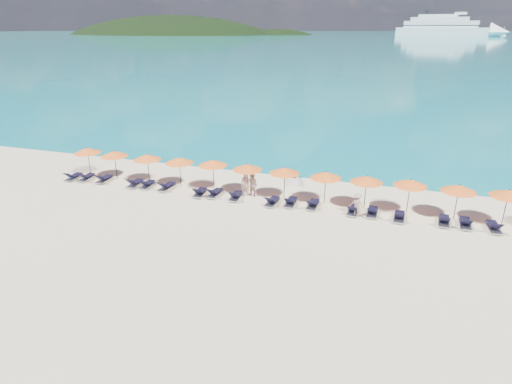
% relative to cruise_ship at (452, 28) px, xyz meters
% --- Properties ---
extents(ground, '(1400.00, 1400.00, 0.00)m').
position_rel_cruise_ship_xyz_m(ground, '(-59.70, -554.57, -8.81)').
color(ground, beige).
extents(sea, '(1600.00, 1300.00, 0.01)m').
position_rel_cruise_ship_xyz_m(sea, '(-59.70, 105.43, -8.81)').
color(sea, '#1FA9B2').
rests_on(sea, ground).
extents(headland_main, '(374.00, 242.00, 126.50)m').
position_rel_cruise_ship_xyz_m(headland_main, '(-359.70, -14.57, -46.81)').
color(headland_main, black).
rests_on(headland_main, ground).
extents(headland_small, '(162.00, 126.00, 85.50)m').
position_rel_cruise_ship_xyz_m(headland_small, '(-209.70, 5.43, -43.81)').
color(headland_small, black).
rests_on(headland_small, ground).
extents(cruise_ship, '(123.00, 44.74, 33.87)m').
position_rel_cruise_ship_xyz_m(cruise_ship, '(0.00, 0.00, 0.00)').
color(cruise_ship, white).
rests_on(cruise_ship, ground).
extents(sailboat_near, '(5.84, 1.95, 10.71)m').
position_rel_cruise_ship_xyz_m(sailboat_near, '(58.28, 17.61, -7.72)').
color(sailboat_near, white).
rests_on(sailboat_near, ground).
extents(jetski, '(1.45, 2.29, 0.76)m').
position_rel_cruise_ship_xyz_m(jetski, '(-58.68, -545.77, -8.50)').
color(jetski, white).
rests_on(jetski, ground).
extents(beachgoer_a, '(0.67, 0.46, 1.76)m').
position_rel_cruise_ship_xyz_m(beachgoer_a, '(-61.10, -549.62, -7.94)').
color(beachgoer_a, tan).
rests_on(beachgoer_a, ground).
extents(beachgoer_b, '(0.91, 0.71, 1.65)m').
position_rel_cruise_ship_xyz_m(beachgoer_b, '(-60.62, -549.51, -7.99)').
color(beachgoer_b, tan).
rests_on(beachgoer_b, ground).
extents(beachgoer_c, '(0.97, 0.51, 1.45)m').
position_rel_cruise_ship_xyz_m(beachgoer_c, '(-53.45, -550.46, -8.09)').
color(beachgoer_c, tan).
rests_on(beachgoer_c, ground).
extents(umbrella_0, '(2.10, 2.10, 2.28)m').
position_rel_cruise_ship_xyz_m(umbrella_0, '(-74.30, -549.13, -6.80)').
color(umbrella_0, black).
rests_on(umbrella_0, ground).
extents(umbrella_1, '(2.10, 2.10, 2.28)m').
position_rel_cruise_ship_xyz_m(umbrella_1, '(-71.76, -549.26, -6.80)').
color(umbrella_1, black).
rests_on(umbrella_1, ground).
extents(umbrella_2, '(2.10, 2.10, 2.28)m').
position_rel_cruise_ship_xyz_m(umbrella_2, '(-68.91, -549.26, -6.80)').
color(umbrella_2, black).
rests_on(umbrella_2, ground).
extents(umbrella_3, '(2.10, 2.10, 2.28)m').
position_rel_cruise_ship_xyz_m(umbrella_3, '(-66.26, -549.27, -6.80)').
color(umbrella_3, black).
rests_on(umbrella_3, ground).
extents(umbrella_4, '(2.10, 2.10, 2.28)m').
position_rel_cruise_ship_xyz_m(umbrella_4, '(-63.73, -549.04, -6.80)').
color(umbrella_4, black).
rests_on(umbrella_4, ground).
extents(umbrella_5, '(2.10, 2.10, 2.28)m').
position_rel_cruise_ship_xyz_m(umbrella_5, '(-61.08, -549.23, -6.80)').
color(umbrella_5, black).
rests_on(umbrella_5, ground).
extents(umbrella_6, '(2.10, 2.10, 2.28)m').
position_rel_cruise_ship_xyz_m(umbrella_6, '(-58.45, -549.19, -6.80)').
color(umbrella_6, black).
rests_on(umbrella_6, ground).
extents(umbrella_7, '(2.10, 2.10, 2.28)m').
position_rel_cruise_ship_xyz_m(umbrella_7, '(-55.67, -549.24, -6.80)').
color(umbrella_7, black).
rests_on(umbrella_7, ground).
extents(umbrella_8, '(2.10, 2.10, 2.28)m').
position_rel_cruise_ship_xyz_m(umbrella_8, '(-53.07, -549.26, -6.80)').
color(umbrella_8, black).
rests_on(umbrella_8, ground).
extents(umbrella_9, '(2.10, 2.10, 2.28)m').
position_rel_cruise_ship_xyz_m(umbrella_9, '(-50.45, -549.10, -6.80)').
color(umbrella_9, black).
rests_on(umbrella_9, ground).
extents(umbrella_10, '(2.10, 2.10, 2.28)m').
position_rel_cruise_ship_xyz_m(umbrella_10, '(-47.70, -549.23, -6.80)').
color(umbrella_10, black).
rests_on(umbrella_10, ground).
extents(umbrella_11, '(2.10, 2.10, 2.28)m').
position_rel_cruise_ship_xyz_m(umbrella_11, '(-45.05, -549.22, -6.80)').
color(umbrella_11, black).
rests_on(umbrella_11, ground).
extents(lounger_0, '(0.71, 1.73, 0.66)m').
position_rel_cruise_ship_xyz_m(lounger_0, '(-74.85, -550.46, -8.58)').
color(lounger_0, silver).
rests_on(lounger_0, ground).
extents(lounger_1, '(0.79, 1.76, 0.66)m').
position_rel_cruise_ship_xyz_m(lounger_1, '(-73.81, -550.22, -8.58)').
color(lounger_1, silver).
rests_on(lounger_1, ground).
extents(lounger_2, '(0.73, 1.74, 0.66)m').
position_rel_cruise_ship_xyz_m(lounger_2, '(-72.28, -550.16, -8.58)').
color(lounger_2, silver).
rests_on(lounger_2, ground).
extents(lounger_3, '(0.70, 1.73, 0.66)m').
position_rel_cruise_ship_xyz_m(lounger_3, '(-69.53, -550.25, -8.58)').
color(lounger_3, silver).
rests_on(lounger_3, ground).
extents(lounger_4, '(0.77, 1.75, 0.66)m').
position_rel_cruise_ship_xyz_m(lounger_4, '(-68.52, -550.18, -8.58)').
color(lounger_4, silver).
rests_on(lounger_4, ground).
extents(lounger_5, '(0.74, 1.74, 0.66)m').
position_rel_cruise_ship_xyz_m(lounger_5, '(-66.95, -550.17, -8.58)').
color(lounger_5, silver).
rests_on(lounger_5, ground).
extents(lounger_6, '(0.79, 1.75, 0.66)m').
position_rel_cruise_ship_xyz_m(lounger_6, '(-64.18, -550.45, -8.58)').
color(lounger_6, silver).
rests_on(lounger_6, ground).
extents(lounger_7, '(0.75, 1.74, 0.66)m').
position_rel_cruise_ship_xyz_m(lounger_7, '(-63.14, -550.26, -8.58)').
color(lounger_7, silver).
rests_on(lounger_7, ground).
extents(lounger_8, '(0.75, 1.74, 0.66)m').
position_rel_cruise_ship_xyz_m(lounger_8, '(-61.56, -550.32, -8.58)').
color(lounger_8, silver).
rests_on(lounger_8, ground).
extents(lounger_9, '(0.76, 1.75, 0.66)m').
position_rel_cruise_ship_xyz_m(lounger_9, '(-58.91, -550.49, -8.58)').
color(lounger_9, silver).
rests_on(lounger_9, ground).
extents(lounger_10, '(0.62, 1.70, 0.66)m').
position_rel_cruise_ship_xyz_m(lounger_10, '(-57.74, -550.20, -8.58)').
color(lounger_10, silver).
rests_on(lounger_10, ground).
extents(lounger_11, '(0.68, 1.72, 0.66)m').
position_rel_cruise_ship_xyz_m(lounger_11, '(-56.26, -550.15, -8.58)').
color(lounger_11, silver).
rests_on(lounger_11, ground).
extents(lounger_12, '(0.67, 1.72, 0.66)m').
position_rel_cruise_ship_xyz_m(lounger_12, '(-53.67, -550.26, -8.58)').
color(lounger_12, silver).
rests_on(lounger_12, ground).
extents(lounger_13, '(0.66, 1.71, 0.66)m').
position_rel_cruise_ship_xyz_m(lounger_13, '(-52.50, -550.18, -8.58)').
color(lounger_13, silver).
rests_on(lounger_13, ground).
extents(lounger_14, '(0.71, 1.73, 0.66)m').
position_rel_cruise_ship_xyz_m(lounger_14, '(-50.89, -550.41, -8.58)').
color(lounger_14, silver).
rests_on(lounger_14, ground).
extents(lounger_15, '(0.74, 1.74, 0.66)m').
position_rel_cruise_ship_xyz_m(lounger_15, '(-48.34, -550.20, -8.58)').
color(lounger_15, silver).
rests_on(lounger_15, ground).
extents(lounger_16, '(0.68, 1.72, 0.66)m').
position_rel_cruise_ship_xyz_m(lounger_16, '(-47.17, -550.16, -8.58)').
color(lounger_16, silver).
rests_on(lounger_16, ground).
extents(lounger_17, '(0.71, 1.73, 0.66)m').
position_rel_cruise_ship_xyz_m(lounger_17, '(-45.67, -550.21, -8.58)').
color(lounger_17, silver).
rests_on(lounger_17, ground).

